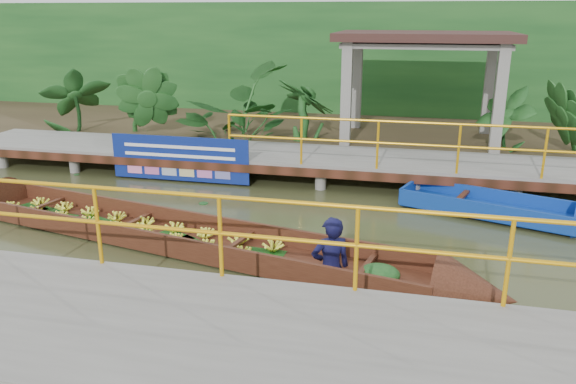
# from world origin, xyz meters

# --- Properties ---
(ground) EXTENTS (80.00, 80.00, 0.00)m
(ground) POSITION_xyz_m (0.00, 0.00, 0.00)
(ground) COLOR #32341A
(ground) RESTS_ON ground
(land_strip) EXTENTS (30.00, 8.00, 0.45)m
(land_strip) POSITION_xyz_m (0.00, 7.50, 0.23)
(land_strip) COLOR #2F2617
(land_strip) RESTS_ON ground
(far_dock) EXTENTS (16.00, 2.06, 1.66)m
(far_dock) POSITION_xyz_m (0.02, 3.43, 0.48)
(far_dock) COLOR slate
(far_dock) RESTS_ON ground
(near_dock) EXTENTS (18.00, 2.40, 1.73)m
(near_dock) POSITION_xyz_m (1.00, -4.20, 0.30)
(near_dock) COLOR slate
(near_dock) RESTS_ON ground
(pavilion) EXTENTS (4.40, 3.00, 3.00)m
(pavilion) POSITION_xyz_m (3.00, 6.30, 2.82)
(pavilion) COLOR slate
(pavilion) RESTS_ON ground
(foliage_backdrop) EXTENTS (30.00, 0.80, 4.00)m
(foliage_backdrop) POSITION_xyz_m (0.00, 10.00, 2.00)
(foliage_backdrop) COLOR #144018
(foliage_backdrop) RESTS_ON ground
(vendor_boat) EXTENTS (10.32, 3.13, 2.06)m
(vendor_boat) POSITION_xyz_m (-0.46, -0.92, 0.21)
(vendor_boat) COLOR #34170E
(vendor_boat) RESTS_ON ground
(moored_blue_boat) EXTENTS (3.80, 2.07, 0.88)m
(moored_blue_boat) POSITION_xyz_m (5.22, 1.49, 0.16)
(moored_blue_boat) COLOR navy
(moored_blue_boat) RESTS_ON ground
(blue_banner) EXTENTS (3.24, 0.04, 1.01)m
(blue_banner) POSITION_xyz_m (-2.17, 2.48, 0.56)
(blue_banner) COLOR navy
(blue_banner) RESTS_ON ground
(tropical_plants) EXTENTS (14.23, 1.23, 1.53)m
(tropical_plants) POSITION_xyz_m (-0.16, 5.30, 1.22)
(tropical_plants) COLOR #144018
(tropical_plants) RESTS_ON ground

